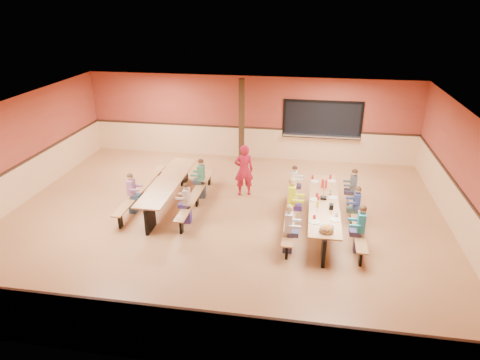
# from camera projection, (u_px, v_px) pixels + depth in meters

# --- Properties ---
(ground) EXTENTS (12.00, 12.00, 0.00)m
(ground) POSITION_uv_depth(u_px,v_px,m) (223.00, 219.00, 11.61)
(ground) COLOR #9F653C
(ground) RESTS_ON ground
(room_envelope) EXTENTS (12.04, 10.04, 3.02)m
(room_envelope) POSITION_uv_depth(u_px,v_px,m) (222.00, 196.00, 11.33)
(room_envelope) COLOR #963C2B
(room_envelope) RESTS_ON ground
(kitchen_pass_through) EXTENTS (2.78, 0.28, 1.38)m
(kitchen_pass_through) POSITION_uv_depth(u_px,v_px,m) (322.00, 121.00, 15.12)
(kitchen_pass_through) COLOR black
(kitchen_pass_through) RESTS_ON ground
(structural_post) EXTENTS (0.18, 0.18, 3.00)m
(structural_post) POSITION_uv_depth(u_px,v_px,m) (242.00, 122.00, 15.03)
(structural_post) COLOR black
(structural_post) RESTS_ON ground
(cafeteria_table_main) EXTENTS (1.91, 3.70, 0.74)m
(cafeteria_table_main) POSITION_uv_depth(u_px,v_px,m) (323.00, 210.00, 10.98)
(cafeteria_table_main) COLOR #AA7543
(cafeteria_table_main) RESTS_ON ground
(cafeteria_table_second) EXTENTS (1.91, 3.70, 0.74)m
(cafeteria_table_second) POSITION_uv_depth(u_px,v_px,m) (169.00, 187.00, 12.27)
(cafeteria_table_second) COLOR #AA7543
(cafeteria_table_second) RESTS_ON ground
(seated_child_white_left) EXTENTS (0.37, 0.30, 1.21)m
(seated_child_white_left) POSITION_uv_depth(u_px,v_px,m) (288.00, 229.00, 9.92)
(seated_child_white_left) COLOR white
(seated_child_white_left) RESTS_ON ground
(seated_adult_yellow) EXTENTS (0.42, 0.34, 1.31)m
(seated_adult_yellow) POSITION_uv_depth(u_px,v_px,m) (292.00, 201.00, 11.13)
(seated_adult_yellow) COLOR yellow
(seated_adult_yellow) RESTS_ON ground
(seated_child_grey_left) EXTENTS (0.32, 0.26, 1.11)m
(seated_child_grey_left) POSITION_uv_depth(u_px,v_px,m) (294.00, 184.00, 12.39)
(seated_child_grey_left) COLOR silver
(seated_child_grey_left) RESTS_ON ground
(seated_child_teal_right) EXTENTS (0.37, 0.30, 1.20)m
(seated_child_teal_right) POSITION_uv_depth(u_px,v_px,m) (360.00, 229.00, 9.91)
(seated_child_teal_right) COLOR teal
(seated_child_teal_right) RESTS_ON ground
(seated_child_navy_right) EXTENTS (0.34, 0.28, 1.15)m
(seated_child_navy_right) POSITION_uv_depth(u_px,v_px,m) (356.00, 207.00, 10.98)
(seated_child_navy_right) COLOR navy
(seated_child_navy_right) RESTS_ON ground
(seated_child_char_right) EXTENTS (0.35, 0.29, 1.18)m
(seated_child_char_right) POSITION_uv_depth(u_px,v_px,m) (353.00, 189.00, 11.99)
(seated_child_char_right) COLOR #424A4C
(seated_child_char_right) RESTS_ON ground
(seated_child_purple_sec) EXTENTS (0.34, 0.28, 1.16)m
(seated_child_purple_sec) POSITION_uv_depth(u_px,v_px,m) (132.00, 194.00, 11.75)
(seated_child_purple_sec) COLOR #975E88
(seated_child_purple_sec) RESTS_ON ground
(seated_child_green_sec) EXTENTS (0.37, 0.30, 1.20)m
(seated_child_green_sec) POSITION_uv_depth(u_px,v_px,m) (201.00, 179.00, 12.64)
(seated_child_green_sec) COLOR #3D8061
(seated_child_green_sec) RESTS_ON ground
(seated_child_tan_sec) EXTENTS (0.33, 0.27, 1.13)m
(seated_child_tan_sec) POSITION_uv_depth(u_px,v_px,m) (187.00, 203.00, 11.23)
(seated_child_tan_sec) COLOR beige
(seated_child_tan_sec) RESTS_ON ground
(standing_woman) EXTENTS (0.67, 0.53, 1.59)m
(standing_woman) POSITION_uv_depth(u_px,v_px,m) (244.00, 170.00, 12.75)
(standing_woman) COLOR #AE132A
(standing_woman) RESTS_ON ground
(punch_pitcher) EXTENTS (0.16, 0.16, 0.22)m
(punch_pitcher) POSITION_uv_depth(u_px,v_px,m) (324.00, 184.00, 11.69)
(punch_pitcher) COLOR red
(punch_pitcher) RESTS_ON cafeteria_table_main
(chip_bowl) EXTENTS (0.32, 0.32, 0.15)m
(chip_bowl) POSITION_uv_depth(u_px,v_px,m) (327.00, 229.00, 9.51)
(chip_bowl) COLOR orange
(chip_bowl) RESTS_ON cafeteria_table_main
(napkin_dispenser) EXTENTS (0.10, 0.14, 0.13)m
(napkin_dispenser) POSITION_uv_depth(u_px,v_px,m) (331.00, 207.00, 10.53)
(napkin_dispenser) COLOR black
(napkin_dispenser) RESTS_ON cafeteria_table_main
(condiment_mustard) EXTENTS (0.06, 0.06, 0.17)m
(condiment_mustard) POSITION_uv_depth(u_px,v_px,m) (318.00, 204.00, 10.60)
(condiment_mustard) COLOR yellow
(condiment_mustard) RESTS_ON cafeteria_table_main
(condiment_ketchup) EXTENTS (0.06, 0.06, 0.17)m
(condiment_ketchup) POSITION_uv_depth(u_px,v_px,m) (318.00, 199.00, 10.89)
(condiment_ketchup) COLOR #B2140F
(condiment_ketchup) RESTS_ON cafeteria_table_main
(table_paddle) EXTENTS (0.16, 0.16, 0.56)m
(table_paddle) POSITION_uv_depth(u_px,v_px,m) (324.00, 194.00, 11.02)
(table_paddle) COLOR black
(table_paddle) RESTS_ON cafeteria_table_main
(place_settings) EXTENTS (0.65, 3.30, 0.11)m
(place_settings) POSITION_uv_depth(u_px,v_px,m) (324.00, 200.00, 10.87)
(place_settings) COLOR beige
(place_settings) RESTS_ON cafeteria_table_main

